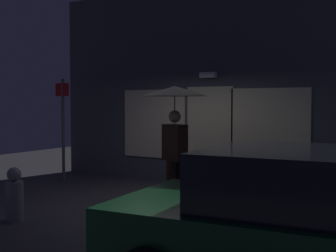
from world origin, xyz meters
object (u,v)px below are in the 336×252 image
Objects in this scene: sidewalk_bollard at (279,188)px; fire_hydrant at (14,196)px; street_sign_post at (63,124)px; person_with_umbrella at (175,111)px; sidewalk_bollard_2 at (329,192)px; parked_car at (333,230)px.

fire_hydrant reaches higher than sidewalk_bollard.
street_sign_post is 5.11m from sidewalk_bollard.
person_with_umbrella is 4.64× the size of sidewalk_bollard.
parked_car is at bearing -77.43° from sidewalk_bollard_2.
sidewalk_bollard_2 is (5.94, 0.25, -1.05)m from street_sign_post.
sidewalk_bollard_2 is (2.48, 1.00, -1.39)m from person_with_umbrella.
person_with_umbrella is 3.55m from street_sign_post.
sidewalk_bollard is 4.74m from fire_hydrant.
sidewalk_bollard_2 is (-0.88, 3.94, -0.42)m from parked_car.
street_sign_post is 6.03m from sidewalk_bollard_2.
parked_car reaches higher than fire_hydrant.
street_sign_post is (-3.46, 0.75, -0.34)m from person_with_umbrella.
parked_car is (3.36, -2.93, -0.97)m from person_with_umbrella.
sidewalk_bollard is 0.75× the size of sidewalk_bollard_2.
person_with_umbrella is 0.90× the size of street_sign_post.
street_sign_post is at bearing 122.04° from fire_hydrant.
street_sign_post is at bearing 146.77° from parked_car.
street_sign_post is at bearing -173.40° from sidewalk_bollard.
sidewalk_bollard is at bearing 108.77° from parked_car.
parked_car is 7.77m from street_sign_post.
fire_hydrant is at bearing 167.80° from parked_car.
fire_hydrant is (-4.03, -3.30, 0.08)m from sidewalk_bollard_2.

